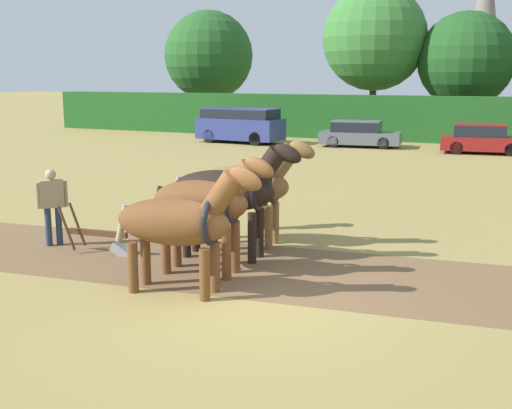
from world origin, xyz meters
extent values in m
plane|color=#998447|center=(0.00, 0.00, 0.00)|extent=(240.00, 240.00, 0.00)
cube|color=brown|center=(-5.21, 1.29, 0.00)|extent=(23.52, 6.26, 0.01)
cube|color=#1E511E|center=(0.00, 28.86, 1.32)|extent=(57.99, 1.42, 2.65)
cylinder|color=#423323|center=(-20.30, 34.76, 1.74)|extent=(0.44, 0.44, 3.47)
sphere|color=#235623|center=(-20.30, 34.76, 5.33)|extent=(6.77, 6.77, 6.77)
cylinder|color=brown|center=(-6.79, 32.50, 2.16)|extent=(0.44, 0.44, 4.33)
sphere|color=#387533|center=(-6.79, 32.50, 6.17)|extent=(6.70, 6.70, 6.70)
cylinder|color=brown|center=(-1.17, 33.32, 1.56)|extent=(0.44, 0.44, 3.13)
sphere|color=#1E4C1E|center=(-1.17, 33.32, 4.77)|extent=(5.96, 5.96, 5.96)
cylinder|color=gray|center=(-3.08, 59.65, 3.84)|extent=(2.39, 2.39, 7.69)
ellipsoid|color=brown|center=(-1.54, -0.06, 1.27)|extent=(2.18, 1.10, 0.81)
cylinder|color=brown|center=(-0.89, 0.25, 0.45)|extent=(0.18, 0.18, 0.90)
cylinder|color=brown|center=(-0.83, -0.22, 0.45)|extent=(0.18, 0.18, 0.90)
cylinder|color=brown|center=(-2.24, 0.09, 0.45)|extent=(0.18, 0.18, 0.90)
cylinder|color=brown|center=(-2.18, -0.37, 0.45)|extent=(0.18, 0.18, 0.90)
cylinder|color=brown|center=(-0.65, 0.04, 1.77)|extent=(0.85, 0.48, 0.92)
ellipsoid|color=brown|center=(-0.21, 0.10, 2.08)|extent=(0.70, 0.34, 0.54)
cube|color=gray|center=(-0.46, 0.07, 1.94)|extent=(0.45, 0.13, 0.60)
cylinder|color=gray|center=(-2.52, -0.18, 1.18)|extent=(0.31, 0.15, 0.71)
torus|color=black|center=(-0.81, 0.02, 1.33)|extent=(0.21, 0.85, 0.84)
ellipsoid|color=brown|center=(-1.68, 1.11, 1.40)|extent=(2.00, 1.10, 0.83)
cylinder|color=brown|center=(-1.09, 1.43, 0.51)|extent=(0.18, 0.18, 1.02)
cylinder|color=brown|center=(-1.03, 0.95, 0.51)|extent=(0.18, 0.18, 1.02)
cylinder|color=brown|center=(-2.32, 1.28, 0.51)|extent=(0.18, 0.18, 1.02)
cylinder|color=brown|center=(-2.26, 0.80, 0.51)|extent=(0.18, 0.18, 1.02)
cylinder|color=brown|center=(-0.87, 1.21, 1.84)|extent=(0.78, 0.48, 0.81)
ellipsoid|color=brown|center=(-0.50, 1.25, 2.11)|extent=(0.70, 0.34, 0.54)
cube|color=black|center=(-0.70, 1.23, 2.02)|extent=(0.39, 0.12, 0.50)
cylinder|color=black|center=(-2.58, 1.01, 1.31)|extent=(0.31, 0.15, 0.71)
torus|color=black|center=(-1.01, 1.19, 1.46)|extent=(0.21, 0.86, 0.86)
ellipsoid|color=black|center=(-1.81, 2.29, 1.42)|extent=(2.32, 1.15, 0.85)
cylinder|color=black|center=(-1.12, 2.62, 0.52)|extent=(0.18, 0.18, 1.04)
cylinder|color=black|center=(-1.07, 2.13, 0.52)|extent=(0.18, 0.18, 1.04)
cylinder|color=black|center=(-2.56, 2.45, 0.52)|extent=(0.18, 0.18, 1.04)
cylinder|color=black|center=(-2.51, 1.96, 0.52)|extent=(0.18, 0.18, 1.04)
cylinder|color=black|center=(-0.87, 2.40, 1.93)|extent=(0.86, 0.49, 0.93)
ellipsoid|color=black|center=(-0.43, 2.45, 2.24)|extent=(0.70, 0.34, 0.54)
cube|color=gray|center=(-0.68, 2.42, 2.11)|extent=(0.45, 0.13, 0.59)
cylinder|color=gray|center=(-2.87, 2.16, 1.33)|extent=(0.31, 0.15, 0.71)
torus|color=black|center=(-1.04, 2.38, 1.49)|extent=(0.21, 0.87, 0.87)
ellipsoid|color=brown|center=(-1.95, 3.46, 1.35)|extent=(2.27, 1.16, 0.87)
cylinder|color=brown|center=(-1.28, 3.80, 0.48)|extent=(0.18, 0.18, 0.96)
cylinder|color=brown|center=(-1.22, 3.30, 0.48)|extent=(0.18, 0.18, 0.96)
cylinder|color=brown|center=(-2.69, 3.63, 0.48)|extent=(0.18, 0.18, 0.96)
cylinder|color=brown|center=(-2.63, 3.13, 0.48)|extent=(0.18, 0.18, 0.96)
cylinder|color=brown|center=(-1.03, 3.57, 1.87)|extent=(0.89, 0.51, 0.96)
ellipsoid|color=brown|center=(-0.58, 3.63, 2.19)|extent=(0.70, 0.34, 0.54)
cube|color=black|center=(-0.83, 3.60, 2.05)|extent=(0.46, 0.13, 0.61)
cylinder|color=black|center=(-2.98, 3.34, 1.25)|extent=(0.31, 0.15, 0.71)
torus|color=black|center=(-1.20, 3.55, 1.41)|extent=(0.21, 0.89, 0.89)
cube|color=#4C331E|center=(-4.38, 1.39, 0.45)|extent=(1.41, 0.26, 0.12)
cube|color=#939399|center=(-3.82, 1.46, 0.10)|extent=(0.50, 0.26, 0.39)
cylinder|color=#4C331E|center=(-5.03, 1.51, 0.55)|extent=(0.40, 0.11, 0.96)
cylinder|color=#4C331E|center=(-4.98, 1.12, 0.55)|extent=(0.40, 0.11, 0.96)
cylinder|color=#28334C|center=(-5.63, 1.60, 0.44)|extent=(0.14, 0.14, 0.87)
cylinder|color=#28334C|center=(-5.78, 1.43, 0.44)|extent=(0.14, 0.14, 0.87)
cube|color=tan|center=(-5.70, 1.51, 1.18)|extent=(0.49, 0.51, 0.62)
sphere|color=tan|center=(-5.70, 1.51, 1.61)|extent=(0.24, 0.24, 0.24)
cylinder|color=tan|center=(-5.50, 1.74, 1.16)|extent=(0.09, 0.09, 0.58)
cylinder|color=tan|center=(-5.90, 1.29, 1.16)|extent=(0.09, 0.09, 0.58)
cylinder|color=#38332D|center=(-2.09, 5.02, 0.41)|extent=(0.14, 0.14, 0.83)
cylinder|color=#38332D|center=(-2.15, 4.81, 0.41)|extent=(0.14, 0.14, 0.83)
cube|color=silver|center=(-2.12, 4.92, 1.12)|extent=(0.34, 0.52, 0.59)
sphere|color=tan|center=(-2.12, 4.92, 1.53)|extent=(0.22, 0.22, 0.22)
cylinder|color=silver|center=(-2.04, 5.19, 1.10)|extent=(0.09, 0.09, 0.55)
cylinder|color=silver|center=(-2.21, 4.64, 1.10)|extent=(0.09, 0.09, 0.55)
cylinder|color=#665B4C|center=(-2.12, 4.92, 1.60)|extent=(0.43, 0.43, 0.02)
cylinder|color=#665B4C|center=(-2.12, 4.92, 1.65)|extent=(0.21, 0.21, 0.10)
cube|color=navy|center=(-12.15, 23.78, 0.80)|extent=(5.09, 2.37, 1.19)
cube|color=black|center=(-12.15, 23.78, 1.66)|extent=(4.48, 2.12, 0.52)
cube|color=navy|center=(-12.15, 23.78, 1.95)|extent=(4.48, 2.12, 0.06)
cylinder|color=black|center=(-10.55, 24.51, 0.38)|extent=(0.77, 0.28, 0.75)
cylinder|color=black|center=(-10.70, 22.78, 0.38)|extent=(0.77, 0.28, 0.75)
cylinder|color=black|center=(-13.60, 24.77, 0.38)|extent=(0.77, 0.28, 0.75)
cylinder|color=black|center=(-13.75, 23.04, 0.38)|extent=(0.77, 0.28, 0.75)
cube|color=#565B66|center=(-5.27, 24.53, 0.50)|extent=(4.48, 2.26, 0.65)
cube|color=black|center=(-5.48, 24.50, 1.09)|extent=(2.75, 1.87, 0.53)
cube|color=#565B66|center=(-5.48, 24.50, 1.38)|extent=(2.75, 1.87, 0.06)
cylinder|color=black|center=(-4.05, 25.44, 0.31)|extent=(0.65, 0.30, 0.62)
cylinder|color=black|center=(-3.85, 23.97, 0.31)|extent=(0.65, 0.30, 0.62)
cylinder|color=black|center=(-6.68, 25.09, 0.31)|extent=(0.65, 0.30, 0.62)
cylinder|color=black|center=(-6.48, 23.61, 0.31)|extent=(0.65, 0.30, 0.62)
cube|color=maroon|center=(1.10, 24.16, 0.51)|extent=(4.24, 2.23, 0.67)
cube|color=black|center=(0.89, 24.13, 1.12)|extent=(2.61, 1.85, 0.55)
cube|color=maroon|center=(0.89, 24.13, 1.43)|extent=(2.61, 1.85, 0.06)
cylinder|color=black|center=(2.24, 25.06, 0.32)|extent=(0.65, 0.30, 0.63)
cylinder|color=black|center=(2.44, 23.58, 0.32)|extent=(0.65, 0.30, 0.63)
cylinder|color=black|center=(-0.25, 24.74, 0.32)|extent=(0.65, 0.30, 0.63)
cylinder|color=black|center=(-0.05, 23.25, 0.32)|extent=(0.65, 0.30, 0.63)
camera|label=1|loc=(4.35, -9.23, 3.73)|focal=45.00mm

